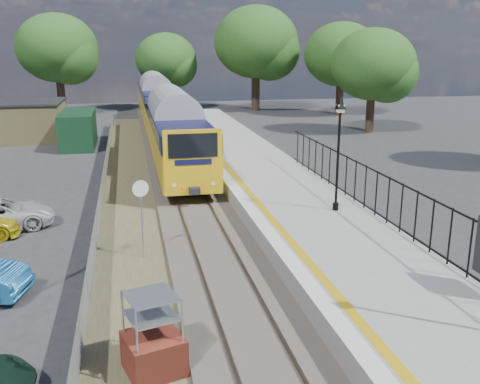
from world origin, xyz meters
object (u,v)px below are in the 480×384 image
object	(u,v)px
train	(162,110)
brick_plinth	(153,336)
speed_sign	(141,206)
victorian_lamp_north	(339,127)

from	to	relation	value
train	brick_plinth	size ratio (longest dim) A/B	20.34
brick_plinth	speed_sign	xyz separation A→B (m)	(-0.00, 7.05, 1.03)
train	speed_sign	xyz separation A→B (m)	(-2.50, -25.97, -0.35)
brick_plinth	speed_sign	bearing A→B (deg)	90.00
train	speed_sign	bearing A→B (deg)	-95.50
victorian_lamp_north	train	world-z (taller)	victorian_lamp_north
train	victorian_lamp_north	bearing A→B (deg)	-77.80
train	brick_plinth	xyz separation A→B (m)	(-2.50, -33.01, -1.38)
victorian_lamp_north	train	distance (m)	25.15
victorian_lamp_north	speed_sign	distance (m)	8.26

